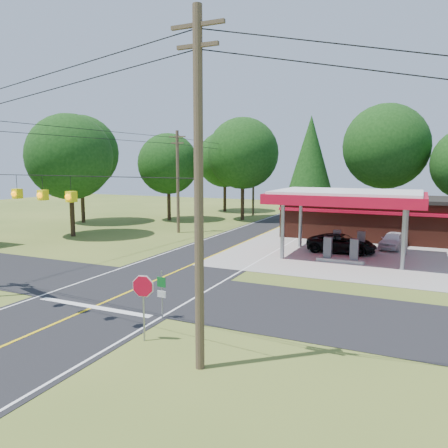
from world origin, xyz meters
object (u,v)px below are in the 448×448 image
at_px(gas_canopy, 347,199).
at_px(octagonal_stop_sign, 143,292).
at_px(suv_car, 342,244).
at_px(sedan_car, 393,240).

relative_size(gas_canopy, octagonal_stop_sign, 4.05).
xyz_separation_m(suv_car, octagonal_stop_sign, (-4.00, -20.40, 1.24)).
height_order(gas_canopy, suv_car, gas_canopy).
distance_m(suv_car, octagonal_stop_sign, 20.83).
height_order(gas_canopy, sedan_car, gas_canopy).
bearing_deg(octagonal_stop_sign, gas_canopy, 76.61).
bearing_deg(octagonal_stop_sign, sedan_car, 72.50).
bearing_deg(suv_car, octagonal_stop_sign, 168.35).
bearing_deg(gas_canopy, octagonal_stop_sign, -103.39).
distance_m(gas_canopy, suv_car, 3.88).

